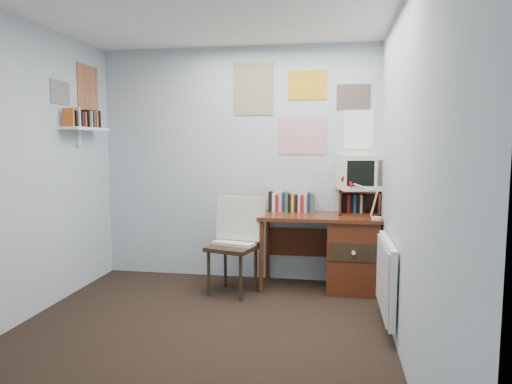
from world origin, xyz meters
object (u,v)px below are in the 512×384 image
(desk_chair, at_px, (232,248))
(crt_tv, at_px, (360,171))
(desk_lamp, at_px, (377,201))
(radiator, at_px, (387,277))
(tv_riser, at_px, (359,202))
(desk, at_px, (346,250))
(wall_shelf, at_px, (85,129))

(desk_chair, height_order, crt_tv, crt_tv)
(desk_lamp, height_order, radiator, desk_lamp)
(desk_lamp, bearing_deg, crt_tv, 116.53)
(tv_riser, relative_size, crt_tv, 0.98)
(desk_chair, relative_size, desk_lamp, 2.52)
(tv_riser, bearing_deg, desk_chair, -161.27)
(radiator, bearing_deg, desk_chair, 155.85)
(desk_lamp, relative_size, radiator, 0.46)
(desk, xyz_separation_m, desk_lamp, (0.27, -0.20, 0.54))
(desk_lamp, distance_m, wall_shelf, 2.92)
(tv_riser, xyz_separation_m, wall_shelf, (-2.69, -0.49, 0.74))
(radiator, bearing_deg, crt_tv, 98.87)
(desk_chair, relative_size, wall_shelf, 1.49)
(desk_lamp, relative_size, crt_tv, 0.90)
(desk, height_order, desk_chair, desk_chair)
(radiator, bearing_deg, wall_shelf, 169.11)
(tv_riser, bearing_deg, radiator, -80.72)
(wall_shelf, bearing_deg, crt_tv, 10.72)
(tv_riser, bearing_deg, desk_lamp, -64.44)
(desk, height_order, crt_tv, crt_tv)
(desk, bearing_deg, wall_shelf, -171.60)
(desk, bearing_deg, crt_tv, 46.64)
(crt_tv, height_order, radiator, crt_tv)
(wall_shelf, bearing_deg, desk_chair, 2.93)
(desk_chair, xyz_separation_m, crt_tv, (1.23, 0.44, 0.74))
(desk_lamp, bearing_deg, wall_shelf, -173.47)
(desk_lamp, relative_size, tv_riser, 0.92)
(tv_riser, bearing_deg, desk, -137.04)
(desk_lamp, bearing_deg, desk_chair, -172.80)
(crt_tv, xyz_separation_m, wall_shelf, (-2.69, -0.51, 0.42))
(desk_lamp, bearing_deg, desk, 145.85)
(desk_chair, height_order, desk_lamp, desk_lamp)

